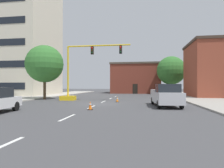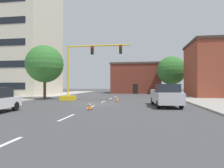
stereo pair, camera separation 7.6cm
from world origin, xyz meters
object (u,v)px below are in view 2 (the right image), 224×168
Objects in this scene: traffic_signal_gantry at (76,83)px; traffic_cone_roadside_b at (117,99)px; pickup_truck_silver at (165,95)px; traffic_cone_roadside_a at (90,106)px; tree_left_near at (45,64)px; tree_right_far at (171,71)px.

traffic_cone_roadside_b is (5.32, -1.50, -1.93)m from traffic_signal_gantry.
traffic_cone_roadside_a is at bearing -151.07° from pickup_truck_silver.
traffic_signal_gantry reaches higher than traffic_cone_roadside_a.
tree_left_near is 25.55m from tree_right_far.
traffic_cone_roadside_a reaches higher than traffic_cone_roadside_b.
traffic_cone_roadside_a is 7.33m from traffic_cone_roadside_b.
traffic_signal_gantry is at bearing -128.14° from tree_right_far.
tree_right_far reaches higher than traffic_cone_roadside_a.
tree_left_near is 11.22m from traffic_cone_roadside_b.
tree_left_near is at bearing -137.73° from tree_right_far.
pickup_truck_silver is 8.27× the size of traffic_cone_roadside_a.
pickup_truck_silver is at bearing -39.05° from traffic_cone_roadside_b.
traffic_cone_roadside_a is (-6.03, -3.33, -0.65)m from pickup_truck_silver.
tree_right_far reaches higher than tree_left_near.
pickup_truck_silver is (-4.08, -23.49, -3.97)m from tree_right_far.
tree_right_far reaches higher than pickup_truck_silver.
pickup_truck_silver is at bearing -99.85° from tree_right_far.
traffic_cone_roadside_b is at bearing -13.52° from tree_left_near.
tree_right_far is at bearing 65.61° from traffic_cone_roadside_b.
traffic_cone_roadside_a is at bearing -47.61° from tree_left_near.
traffic_cone_roadside_b is at bearing 80.39° from traffic_cone_roadside_a.
traffic_signal_gantry is 13.06× the size of traffic_cone_roadside_a.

